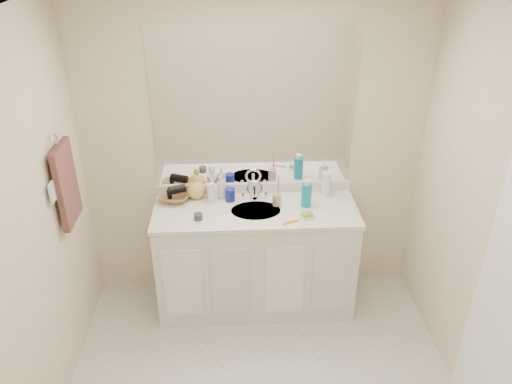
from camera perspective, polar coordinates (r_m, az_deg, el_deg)
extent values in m
cube|color=white|center=(2.20, 1.41, 19.16)|extent=(2.60, 2.60, 0.02)
cube|color=beige|center=(3.81, -0.26, 4.32)|extent=(2.60, 0.02, 2.40)
cube|color=beige|center=(2.90, -25.68, -7.22)|extent=(0.02, 2.60, 2.40)
cube|color=beige|center=(3.04, 26.45, -5.64)|extent=(0.02, 2.60, 2.40)
cube|color=silver|center=(3.96, -0.04, -7.64)|extent=(1.50, 0.55, 0.85)
cube|color=white|center=(3.72, -0.04, -2.14)|extent=(1.52, 0.57, 0.03)
cube|color=silver|center=(3.91, -0.24, 0.48)|extent=(1.52, 0.03, 0.08)
cylinder|color=#BBB4A4|center=(3.70, -0.02, -2.26)|extent=(0.37, 0.37, 0.02)
cylinder|color=silver|center=(3.82, -0.17, -0.02)|extent=(0.02, 0.02, 0.11)
cube|color=white|center=(3.67, -0.27, 9.42)|extent=(1.48, 0.01, 1.20)
cylinder|color=navy|center=(3.80, -2.96, -0.32)|extent=(0.07, 0.07, 0.10)
cylinder|color=tan|center=(3.74, 2.39, -0.90)|extent=(0.08, 0.08, 0.09)
cylinder|color=#FF439C|center=(3.69, 2.58, 0.54)|extent=(0.01, 0.04, 0.20)
cylinder|color=#0D819D|center=(3.73, 5.77, -0.33)|extent=(0.10, 0.10, 0.18)
cylinder|color=white|center=(3.89, 8.01, 0.92)|extent=(0.09, 0.09, 0.19)
cube|color=silver|center=(3.62, 5.83, -2.82)|extent=(0.13, 0.11, 0.01)
cube|color=#87B92D|center=(3.61, 5.85, -2.57)|extent=(0.09, 0.08, 0.03)
cube|color=orange|center=(3.55, 3.96, -3.47)|extent=(0.13, 0.07, 0.01)
cylinder|color=#323037|center=(3.59, -6.61, -2.81)|extent=(0.07, 0.07, 0.04)
cylinder|color=white|center=(3.76, -5.18, -0.18)|extent=(0.06, 0.06, 0.16)
imported|color=silver|center=(3.83, -3.97, 0.66)|extent=(0.10, 0.10, 0.19)
imported|color=#F5E6C7|center=(3.82, -5.04, 0.34)|extent=(0.09, 0.10, 0.17)
imported|color=#DAB255|center=(3.85, -6.91, 0.62)|extent=(0.16, 0.16, 0.19)
imported|color=olive|center=(3.86, -9.25, -0.51)|extent=(0.28, 0.28, 0.06)
cylinder|color=black|center=(3.83, -9.03, 0.29)|extent=(0.14, 0.11, 0.06)
torus|color=silver|center=(3.37, -22.03, 5.33)|extent=(0.01, 0.11, 0.11)
cube|color=#442624|center=(3.48, -20.84, 0.81)|extent=(0.04, 0.32, 0.55)
cube|color=silver|center=(3.30, -22.26, -0.04)|extent=(0.01, 0.08, 0.13)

